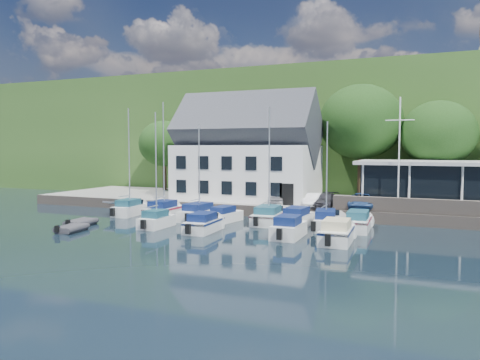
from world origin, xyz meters
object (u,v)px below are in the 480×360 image
at_px(boat_r1_1, 164,165).
at_px(boat_r2_2, 204,222).
at_px(boat_r1_7, 358,220).
at_px(car_silver, 275,198).
at_px(car_white, 314,200).
at_px(boat_r1_3, 224,214).
at_px(boat_r1_6, 327,170).
at_px(car_blue, 362,200).
at_px(boat_r1_0, 129,166).
at_px(boat_r1_2, 199,168).
at_px(boat_r2_1, 156,173).
at_px(flagpole, 399,155).
at_px(harbor_building, 247,157).
at_px(boat_r1_5, 297,216).
at_px(car_dgrey, 326,200).
at_px(boat_r1_4, 269,169).
at_px(boat_r2_4, 337,231).
at_px(boat_r2_3, 289,226).
at_px(dinghy_1, 72,227).
at_px(club_pavilion, 435,184).
at_px(dinghy_0, 81,221).

xyz_separation_m(boat_r1_1, boat_r2_2, (6.48, -4.94, -4.03)).
bearing_deg(boat_r1_7, car_silver, 144.57).
bearing_deg(car_white, boat_r1_3, -137.36).
height_order(car_white, boat_r1_6, boat_r1_6).
bearing_deg(car_blue, boat_r1_0, -169.90).
distance_m(boat_r1_0, boat_r1_2, 7.26).
distance_m(boat_r1_1, boat_r2_1, 5.27).
bearing_deg(boat_r2_2, boat_r1_6, 26.41).
bearing_deg(flagpole, boat_r1_0, -169.37).
bearing_deg(boat_r1_0, boat_r2_1, -44.50).
bearing_deg(harbor_building, boat_r1_5, -48.51).
relative_size(car_dgrey, boat_r1_4, 0.46).
bearing_deg(boat_r1_7, boat_r1_0, 177.97).
height_order(car_dgrey, boat_r1_4, boat_r1_4).
distance_m(boat_r1_0, boat_r2_4, 21.19).
relative_size(boat_r1_5, boat_r1_7, 0.88).
xyz_separation_m(boat_r1_4, boat_r2_3, (3.22, -5.11, -3.78)).
height_order(car_blue, boat_r2_4, car_blue).
bearing_deg(car_blue, car_white, 179.52).
height_order(boat_r1_0, boat_r2_4, boat_r1_0).
bearing_deg(dinghy_1, car_silver, 44.42).
bearing_deg(club_pavilion, boat_r1_1, -159.22).
bearing_deg(boat_r2_3, dinghy_0, -175.34).
height_order(harbor_building, boat_r1_3, harbor_building).
height_order(boat_r1_6, boat_r2_3, boat_r1_6).
relative_size(club_pavilion, boat_r1_1, 1.39).
bearing_deg(car_silver, boat_r2_2, -120.37).
relative_size(flagpole, boat_r2_2, 1.61).
xyz_separation_m(car_white, boat_r1_2, (-8.87, -5.13, 2.96)).
bearing_deg(car_dgrey, flagpole, -5.13).
distance_m(car_silver, boat_r1_4, 6.14).
relative_size(boat_r1_5, boat_r2_4, 0.95).
bearing_deg(harbor_building, flagpole, -16.81).
distance_m(harbor_building, boat_r1_5, 12.73).
height_order(car_dgrey, boat_r2_1, boat_r2_1).
distance_m(car_dgrey, dinghy_0, 20.86).
bearing_deg(dinghy_1, car_white, 35.17).
relative_size(car_white, boat_r1_4, 0.39).
distance_m(car_silver, boat_r1_1, 10.78).
xyz_separation_m(car_white, boat_r2_2, (-5.93, -10.09, -0.87)).
distance_m(boat_r1_0, boat_r1_4, 13.52).
height_order(boat_r1_2, dinghy_1, boat_r1_2).
xyz_separation_m(car_silver, dinghy_0, (-12.52, -11.98, -1.26)).
bearing_deg(boat_r1_4, car_silver, 98.47).
bearing_deg(boat_r1_5, boat_r2_4, -47.44).
bearing_deg(dinghy_0, boat_r1_6, 12.58).
bearing_deg(boat_r2_3, boat_r2_2, -178.67).
relative_size(car_dgrey, flagpole, 0.44).
height_order(car_dgrey, boat_r1_5, car_dgrey).
bearing_deg(boat_r2_2, boat_r1_3, 92.48).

